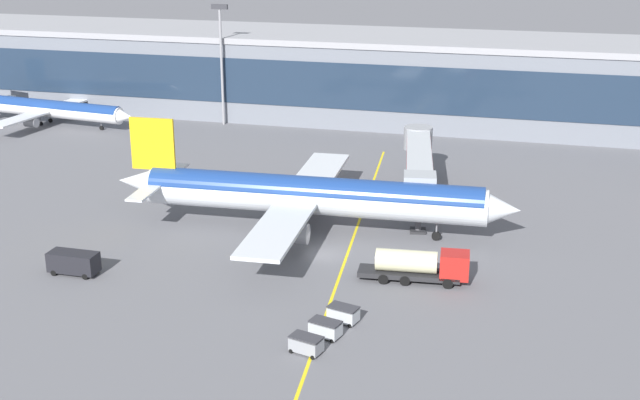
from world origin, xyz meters
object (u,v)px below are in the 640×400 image
object	(u,v)px
baggage_cart_2	(343,314)
commuter_jet_near	(51,109)
baggage_cart_0	(306,344)
baggage_cart_1	(325,328)
main_airliner	(311,195)
fuel_tanker	(421,265)
crew_van	(73,262)

from	to	relation	value
baggage_cart_2	commuter_jet_near	distance (m)	87.71
baggage_cart_2	baggage_cart_0	bearing A→B (deg)	-105.30
baggage_cart_1	main_airliner	bearing A→B (deg)	108.23
baggage_cart_1	fuel_tanker	bearing A→B (deg)	65.05
baggage_cart_0	fuel_tanker	bearing A→B (deg)	66.76
baggage_cart_2	main_airliner	bearing A→B (deg)	112.67
main_airliner	commuter_jet_near	xyz separation A→B (m)	(-56.35, 37.62, -1.46)
main_airliner	baggage_cart_2	world-z (taller)	main_airliner
main_airliner	fuel_tanker	bearing A→B (deg)	-37.15
crew_van	fuel_tanker	bearing A→B (deg)	11.68
main_airliner	fuel_tanker	world-z (taller)	main_airliner
baggage_cart_0	baggage_cart_1	bearing A→B (deg)	74.70
main_airliner	baggage_cart_1	xyz separation A→B (m)	(7.96, -24.15, -3.50)
baggage_cart_0	commuter_jet_near	bearing A→B (deg)	134.38
crew_van	baggage_cart_2	size ratio (longest dim) A/B	1.69
baggage_cart_1	baggage_cart_2	size ratio (longest dim) A/B	1.00
fuel_tanker	baggage_cart_2	xyz separation A→B (m)	(-5.39, -10.31, -0.96)
fuel_tanker	crew_van	bearing A→B (deg)	-168.32
commuter_jet_near	fuel_tanker	bearing A→B (deg)	-34.44
baggage_cart_0	baggage_cart_2	xyz separation A→B (m)	(1.69, 6.17, 0.00)
crew_van	baggage_cart_2	distance (m)	28.88
baggage_cart_1	crew_van	bearing A→B (deg)	167.15
crew_van	baggage_cart_0	xyz separation A→B (m)	(27.00, -9.44, -0.53)
main_airliner	baggage_cart_2	xyz separation A→B (m)	(8.80, -21.06, -3.50)
crew_van	baggage_cart_2	xyz separation A→B (m)	(28.69, -3.27, -0.53)
fuel_tanker	crew_van	size ratio (longest dim) A/B	2.19
main_airliner	baggage_cart_1	bearing A→B (deg)	-71.77
fuel_tanker	baggage_cart_0	distance (m)	17.97
baggage_cart_0	commuter_jet_near	distance (m)	90.77
crew_van	baggage_cart_0	distance (m)	28.61
baggage_cart_2	commuter_jet_near	world-z (taller)	commuter_jet_near
fuel_tanker	baggage_cart_1	size ratio (longest dim) A/B	3.71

